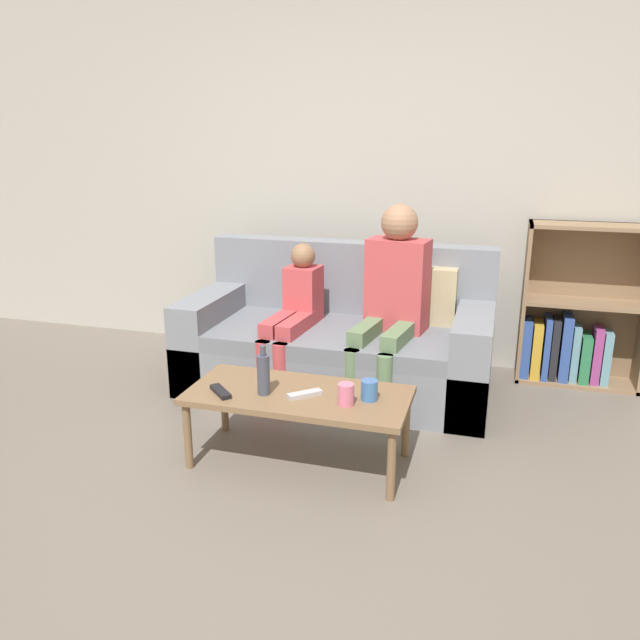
% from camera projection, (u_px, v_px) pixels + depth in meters
% --- Properties ---
extents(ground_plane, '(22.00, 22.00, 0.00)m').
position_uv_depth(ground_plane, '(246.00, 539.00, 2.54)').
color(ground_plane, '#70665B').
extents(wall_back, '(12.00, 0.06, 2.60)m').
position_uv_depth(wall_back, '(372.00, 176.00, 4.32)').
color(wall_back, '#B7B2A8').
rests_on(wall_back, ground_plane).
extents(couch, '(1.90, 0.90, 0.90)m').
position_uv_depth(couch, '(340.00, 343.00, 4.00)').
color(couch, gray).
rests_on(couch, ground_plane).
extents(bookshelf, '(0.75, 0.28, 1.05)m').
position_uv_depth(bookshelf, '(574.00, 324.00, 4.06)').
color(bookshelf, '#8E7051').
rests_on(bookshelf, ground_plane).
extents(coffee_table, '(1.08, 0.50, 0.37)m').
position_uv_depth(coffee_table, '(299.00, 400.00, 3.04)').
color(coffee_table, brown).
rests_on(coffee_table, ground_plane).
extents(person_adult, '(0.41, 0.66, 1.19)m').
position_uv_depth(person_adult, '(393.00, 290.00, 3.71)').
color(person_adult, '#66845B').
rests_on(person_adult, ground_plane).
extents(person_child, '(0.26, 0.64, 0.92)m').
position_uv_depth(person_child, '(294.00, 313.00, 3.86)').
color(person_child, '#C6474C').
rests_on(person_child, ground_plane).
extents(cup_near, '(0.08, 0.08, 0.10)m').
position_uv_depth(cup_near, '(369.00, 390.00, 2.94)').
color(cup_near, '#3D70B2').
rests_on(cup_near, coffee_table).
extents(cup_far, '(0.08, 0.08, 0.10)m').
position_uv_depth(cup_far, '(346.00, 394.00, 2.88)').
color(cup_far, pink).
rests_on(cup_far, coffee_table).
extents(tv_remote_0, '(0.16, 0.15, 0.02)m').
position_uv_depth(tv_remote_0, '(221.00, 392.00, 3.02)').
color(tv_remote_0, black).
rests_on(tv_remote_0, coffee_table).
extents(tv_remote_1, '(0.16, 0.15, 0.02)m').
position_uv_depth(tv_remote_1, '(305.00, 394.00, 2.98)').
color(tv_remote_1, '#B7B7BC').
rests_on(tv_remote_1, coffee_table).
extents(bottle, '(0.06, 0.06, 0.25)m').
position_uv_depth(bottle, '(263.00, 374.00, 2.99)').
color(bottle, '#424756').
rests_on(bottle, coffee_table).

